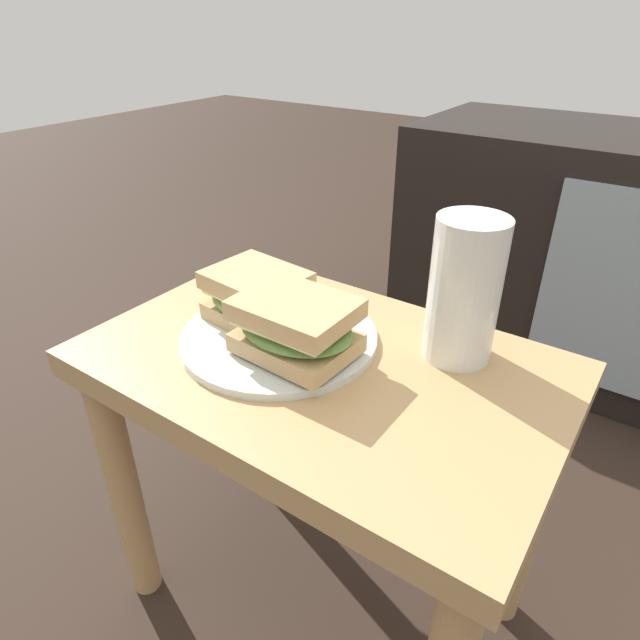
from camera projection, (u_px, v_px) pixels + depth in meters
The scene contains 7 objects.
ground_plane at pixel (321, 595), 0.88m from camera, with size 8.00×8.00×0.00m, color #2D2119.
side_table at pixel (321, 416), 0.69m from camera, with size 0.56×0.36×0.46m.
tv_cabinet at pixel (611, 260), 1.31m from camera, with size 0.96×0.46×0.58m.
plate at pixel (277, 339), 0.67m from camera, with size 0.24×0.24×0.01m, color silver.
sandwich_front at pixel (257, 296), 0.69m from camera, with size 0.14×0.12×0.07m.
sandwich_back at pixel (296, 326), 0.62m from camera, with size 0.14×0.11×0.07m.
beer_glass at pixel (464, 293), 0.61m from camera, with size 0.08×0.08×0.17m.
Camera 1 is at (0.31, -0.44, 0.82)m, focal length 30.65 mm.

